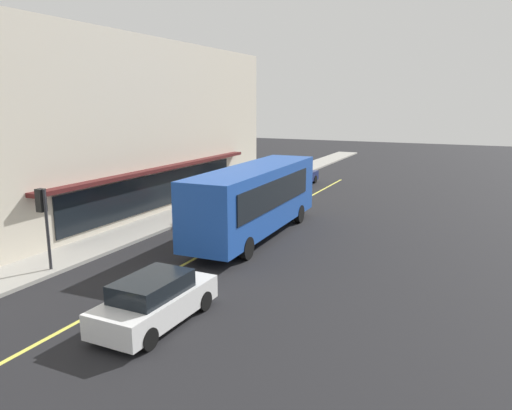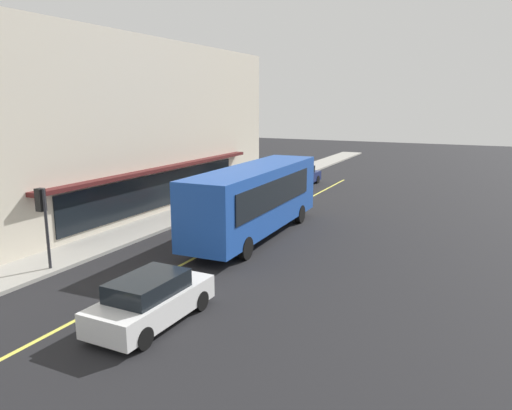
# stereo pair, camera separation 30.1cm
# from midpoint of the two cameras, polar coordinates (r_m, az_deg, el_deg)

# --- Properties ---
(ground) EXTENTS (120.00, 120.00, 0.00)m
(ground) POSITION_cam_midpoint_polar(r_m,az_deg,el_deg) (26.00, -0.76, -2.68)
(ground) COLOR black
(sidewalk) EXTENTS (80.00, 2.48, 0.15)m
(sidewalk) POSITION_cam_midpoint_polar(r_m,az_deg,el_deg) (28.45, -9.92, -1.41)
(sidewalk) COLOR #9E9B93
(sidewalk) RESTS_ON ground
(lane_centre_stripe) EXTENTS (36.00, 0.16, 0.01)m
(lane_centre_stripe) POSITION_cam_midpoint_polar(r_m,az_deg,el_deg) (25.99, -0.76, -2.67)
(lane_centre_stripe) COLOR #D8D14C
(lane_centre_stripe) RESTS_ON ground
(storefront_building) EXTENTS (26.91, 9.54, 10.19)m
(storefront_building) POSITION_cam_midpoint_polar(r_m,az_deg,el_deg) (31.77, -18.24, 8.71)
(storefront_building) COLOR beige
(storefront_building) RESTS_ON ground
(bus) EXTENTS (11.18, 2.81, 3.50)m
(bus) POSITION_cam_midpoint_polar(r_m,az_deg,el_deg) (23.97, -0.41, 0.93)
(bus) COLOR #1E4CAD
(bus) RESTS_ON ground
(traffic_light) EXTENTS (0.30, 0.52, 3.20)m
(traffic_light) POSITION_cam_midpoint_polar(r_m,az_deg,el_deg) (20.47, -24.20, -0.51)
(traffic_light) COLOR #2D2D33
(traffic_light) RESTS_ON sidewalk
(car_white) EXTENTS (4.33, 1.93, 1.52)m
(car_white) POSITION_cam_midpoint_polar(r_m,az_deg,el_deg) (15.23, -12.38, -10.92)
(car_white) COLOR white
(car_white) RESTS_ON ground
(car_maroon) EXTENTS (4.31, 1.89, 1.52)m
(car_maroon) POSITION_cam_midpoint_polar(r_m,az_deg,el_deg) (27.89, -4.44, -0.13)
(car_maroon) COLOR maroon
(car_maroon) RESTS_ON ground
(car_navy) EXTENTS (4.36, 1.98, 1.52)m
(car_navy) POSITION_cam_midpoint_polar(r_m,az_deg,el_deg) (39.32, 4.86, 3.43)
(car_navy) COLOR navy
(car_navy) RESTS_ON ground
(pedestrian_by_curb) EXTENTS (0.34, 0.34, 1.71)m
(pedestrian_by_curb) POSITION_cam_midpoint_polar(r_m,az_deg,el_deg) (31.48, -6.60, 2.04)
(pedestrian_by_curb) COLOR black
(pedestrian_by_curb) RESTS_ON sidewalk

